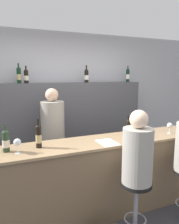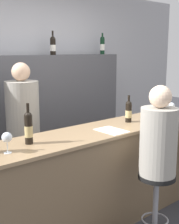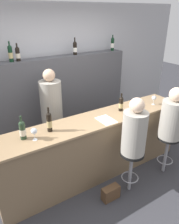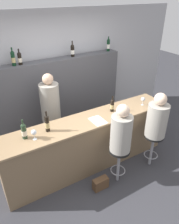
% 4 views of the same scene
% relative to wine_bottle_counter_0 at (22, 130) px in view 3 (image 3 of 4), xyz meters
% --- Properties ---
extents(ground_plane, '(16.00, 16.00, 0.00)m').
position_rel_wine_bottle_counter_0_xyz_m(ground_plane, '(1.07, -0.30, -1.12)').
color(ground_plane, '#333338').
extents(wall_back, '(6.40, 0.05, 2.60)m').
position_rel_wine_bottle_counter_0_xyz_m(wall_back, '(1.07, 1.51, 0.18)').
color(wall_back, '#B2B2B7').
rests_on(wall_back, ground_plane).
extents(bar_counter, '(3.10, 0.57, 1.00)m').
position_rel_wine_bottle_counter_0_xyz_m(bar_counter, '(1.07, -0.03, -0.62)').
color(bar_counter, brown).
rests_on(bar_counter, ground_plane).
extents(back_bar_cabinet, '(2.91, 0.28, 1.69)m').
position_rel_wine_bottle_counter_0_xyz_m(back_bar_cabinet, '(1.07, 1.29, -0.28)').
color(back_bar_cabinet, '#4C4C51').
rests_on(back_bar_cabinet, ground_plane).
extents(wine_bottle_counter_0, '(0.08, 0.08, 0.31)m').
position_rel_wine_bottle_counter_0_xyz_m(wine_bottle_counter_0, '(0.00, 0.00, 0.00)').
color(wine_bottle_counter_0, '#233823').
rests_on(wine_bottle_counter_0, bar_counter).
extents(wine_bottle_counter_1, '(0.07, 0.07, 0.34)m').
position_rel_wine_bottle_counter_0_xyz_m(wine_bottle_counter_1, '(0.35, 0.00, 0.01)').
color(wine_bottle_counter_1, black).
rests_on(wine_bottle_counter_1, bar_counter).
extents(wine_bottle_counter_2, '(0.07, 0.07, 0.29)m').
position_rel_wine_bottle_counter_0_xyz_m(wine_bottle_counter_2, '(1.57, -0.00, -0.01)').
color(wine_bottle_counter_2, black).
rests_on(wine_bottle_counter_2, bar_counter).
extents(wine_bottle_backbar_0, '(0.07, 0.07, 0.32)m').
position_rel_wine_bottle_counter_0_xyz_m(wine_bottle_backbar_0, '(0.29, 1.29, 0.70)').
color(wine_bottle_backbar_0, black).
rests_on(wine_bottle_backbar_0, back_bar_cabinet).
extents(wine_bottle_backbar_1, '(0.07, 0.07, 0.29)m').
position_rel_wine_bottle_counter_0_xyz_m(wine_bottle_backbar_1, '(0.41, 1.29, 0.69)').
color(wine_bottle_backbar_1, black).
rests_on(wine_bottle_backbar_1, back_bar_cabinet).
extents(wine_bottle_backbar_2, '(0.08, 0.08, 0.31)m').
position_rel_wine_bottle_counter_0_xyz_m(wine_bottle_backbar_2, '(1.48, 1.29, 0.69)').
color(wine_bottle_backbar_2, black).
rests_on(wine_bottle_backbar_2, back_bar_cabinet).
extents(wine_bottle_backbar_3, '(0.07, 0.07, 0.31)m').
position_rel_wine_bottle_counter_0_xyz_m(wine_bottle_backbar_3, '(2.36, 1.29, 0.70)').
color(wine_bottle_backbar_3, black).
rests_on(wine_bottle_backbar_3, back_bar_cabinet).
extents(wine_glass_0, '(0.08, 0.08, 0.16)m').
position_rel_wine_bottle_counter_0_xyz_m(wine_glass_0, '(0.11, -0.10, -0.01)').
color(wine_glass_0, silver).
rests_on(wine_glass_0, bar_counter).
extents(wine_glass_1, '(0.08, 0.08, 0.16)m').
position_rel_wine_bottle_counter_0_xyz_m(wine_glass_1, '(2.20, -0.10, -0.01)').
color(wine_glass_1, silver).
rests_on(wine_glass_1, bar_counter).
extents(tasting_menu, '(0.21, 0.30, 0.00)m').
position_rel_wine_bottle_counter_0_xyz_m(tasting_menu, '(1.17, -0.14, -0.12)').
color(tasting_menu, white).
rests_on(tasting_menu, bar_counter).
extents(bar_stool_left, '(0.34, 0.34, 0.67)m').
position_rel_wine_bottle_counter_0_xyz_m(bar_stool_left, '(1.29, -0.61, -0.61)').
color(bar_stool_left, gray).
rests_on(bar_stool_left, ground_plane).
extents(guest_seated_left, '(0.33, 0.33, 0.80)m').
position_rel_wine_bottle_counter_0_xyz_m(guest_seated_left, '(1.29, -0.61, -0.11)').
color(guest_seated_left, gray).
rests_on(guest_seated_left, bar_stool_left).
extents(bar_stool_right, '(0.34, 0.34, 0.67)m').
position_rel_wine_bottle_counter_0_xyz_m(bar_stool_right, '(2.05, -0.61, -0.61)').
color(bar_stool_right, gray).
rests_on(bar_stool_right, ground_plane).
extents(guest_seated_right, '(0.35, 0.35, 0.80)m').
position_rel_wine_bottle_counter_0_xyz_m(guest_seated_right, '(2.05, -0.61, -0.12)').
color(guest_seated_right, gray).
rests_on(guest_seated_right, bar_stool_right).
extents(bartender, '(0.36, 0.36, 1.63)m').
position_rel_wine_bottle_counter_0_xyz_m(bartender, '(0.69, 0.73, -0.37)').
color(bartender, gray).
rests_on(bartender, ground_plane).
extents(handbag, '(0.26, 0.12, 0.20)m').
position_rel_wine_bottle_counter_0_xyz_m(handbag, '(0.94, -0.61, -1.02)').
color(handbag, '#513823').
rests_on(handbag, ground_plane).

